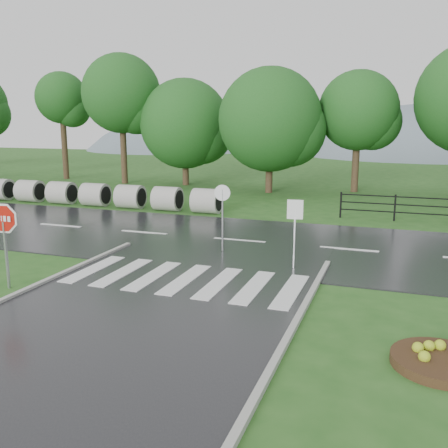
% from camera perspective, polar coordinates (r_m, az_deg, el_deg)
% --- Properties ---
extents(ground, '(120.00, 120.00, 0.00)m').
position_cam_1_polar(ground, '(10.12, -16.38, -14.68)').
color(ground, '#25551C').
rests_on(ground, ground).
extents(main_road, '(90.00, 8.00, 0.04)m').
position_cam_1_polar(main_road, '(18.64, 1.77, -1.99)').
color(main_road, black).
rests_on(main_road, ground).
extents(crosswalk, '(6.50, 2.80, 0.02)m').
position_cam_1_polar(crosswalk, '(14.12, -4.46, -6.29)').
color(crosswalk, silver).
rests_on(crosswalk, ground).
extents(hills, '(102.00, 48.00, 48.00)m').
position_cam_1_polar(hills, '(74.98, 17.29, -4.25)').
color(hills, slate).
rests_on(hills, ground).
extents(treeline, '(83.20, 5.20, 10.00)m').
position_cam_1_polar(treeline, '(31.88, 11.22, 3.54)').
color(treeline, '#174C19').
rests_on(treeline, ground).
extents(culvert_pipes, '(13.90, 1.20, 1.20)m').
position_cam_1_polar(culvert_pipes, '(27.15, -14.51, 3.27)').
color(culvert_pipes, '#9E9B93').
rests_on(culvert_pipes, ground).
extents(stop_sign, '(1.09, 0.15, 2.46)m').
position_cam_1_polar(stop_sign, '(14.29, -23.87, -0.15)').
color(stop_sign, '#939399').
rests_on(stop_sign, ground).
extents(flower_bed, '(1.79, 1.79, 0.36)m').
position_cam_1_polar(flower_bed, '(10.25, 23.55, -14.04)').
color(flower_bed, '#332111').
rests_on(flower_bed, ground).
extents(reg_sign_small, '(0.47, 0.08, 2.14)m').
position_cam_1_polar(reg_sign_small, '(14.95, 8.10, 0.41)').
color(reg_sign_small, '#939399').
rests_on(reg_sign_small, ground).
extents(reg_sign_round, '(0.54, 0.12, 2.33)m').
position_cam_1_polar(reg_sign_round, '(16.80, -0.18, 1.59)').
color(reg_sign_round, '#939399').
rests_on(reg_sign_round, ground).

